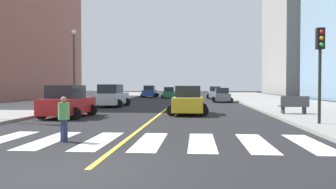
% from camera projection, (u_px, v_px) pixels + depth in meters
% --- Properties ---
extents(ground_plane, '(220.00, 220.00, 0.00)m').
position_uv_depth(ground_plane, '(87.00, 170.00, 7.74)').
color(ground_plane, black).
extents(sidewalk_kerb_east, '(10.00, 120.00, 0.15)m').
position_uv_depth(sidewalk_kerb_east, '(319.00, 109.00, 26.61)').
color(sidewalk_kerb_east, gray).
rests_on(sidewalk_kerb_east, ground).
extents(sidewalk_kerb_west, '(10.00, 120.00, 0.15)m').
position_uv_depth(sidewalk_kerb_west, '(25.00, 107.00, 28.70)').
color(sidewalk_kerb_west, gray).
rests_on(sidewalk_kerb_west, ground).
extents(crosswalk_paint, '(13.50, 4.00, 0.01)m').
position_uv_depth(crosswalk_paint, '(125.00, 141.00, 11.72)').
color(crosswalk_paint, silver).
rests_on(crosswalk_paint, ground).
extents(lane_divider_paint, '(0.16, 80.00, 0.01)m').
position_uv_depth(lane_divider_paint, '(179.00, 99.00, 47.57)').
color(lane_divider_paint, yellow).
rests_on(lane_divider_paint, ground).
extents(parking_garage_concrete, '(18.00, 24.00, 25.02)m').
position_uv_depth(parking_garage_concrete, '(314.00, 38.00, 74.39)').
color(parking_garage_concrete, gray).
rests_on(parking_garage_concrete, ground).
extents(car_silver_nearest, '(3.00, 4.67, 2.05)m').
position_uv_depth(car_silver_nearest, '(111.00, 96.00, 30.51)').
color(car_silver_nearest, '#B7B7BC').
rests_on(car_silver_nearest, ground).
extents(car_blue_second, '(2.73, 4.35, 1.94)m').
position_uv_depth(car_blue_second, '(150.00, 92.00, 55.42)').
color(car_blue_second, '#2D479E').
rests_on(car_blue_second, ground).
extents(car_yellow_third, '(2.70, 4.32, 1.93)m').
position_uv_depth(car_yellow_third, '(188.00, 101.00, 22.66)').
color(car_yellow_third, gold).
rests_on(car_yellow_third, ground).
extents(car_green_fourth, '(2.42, 3.84, 1.70)m').
position_uv_depth(car_green_fourth, '(169.00, 93.00, 51.23)').
color(car_green_fourth, '#236B42').
rests_on(car_green_fourth, ground).
extents(car_gray_fifth, '(2.35, 3.75, 1.68)m').
position_uv_depth(car_gray_fifth, '(222.00, 95.00, 38.98)').
color(car_gray_fifth, slate).
rests_on(car_gray_fifth, ground).
extents(car_white_sixth, '(2.61, 4.11, 1.81)m').
position_uv_depth(car_white_sixth, '(215.00, 93.00, 49.05)').
color(car_white_sixth, silver).
rests_on(car_white_sixth, ground).
extents(car_red_seventh, '(2.86, 4.47, 1.96)m').
position_uv_depth(car_red_seventh, '(67.00, 102.00, 20.45)').
color(car_red_seventh, red).
rests_on(car_red_seventh, ground).
extents(traffic_light_near_corner, '(0.36, 0.41, 4.51)m').
position_uv_depth(traffic_light_near_corner, '(320.00, 56.00, 15.74)').
color(traffic_light_near_corner, black).
rests_on(traffic_light_near_corner, sidewalk_kerb_east).
extents(park_bench, '(1.83, 0.68, 1.12)m').
position_uv_depth(park_bench, '(294.00, 105.00, 21.33)').
color(park_bench, '#47474C').
rests_on(park_bench, sidewalk_kerb_east).
extents(pedestrian_crossing, '(0.39, 0.39, 1.57)m').
position_uv_depth(pedestrian_crossing, '(64.00, 117.00, 11.57)').
color(pedestrian_crossing, '#232847').
rests_on(pedestrian_crossing, ground).
extents(street_lamp, '(0.44, 0.44, 6.89)m').
position_uv_depth(street_lamp, '(74.00, 60.00, 30.49)').
color(street_lamp, '#38383D').
rests_on(street_lamp, sidewalk_kerb_west).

